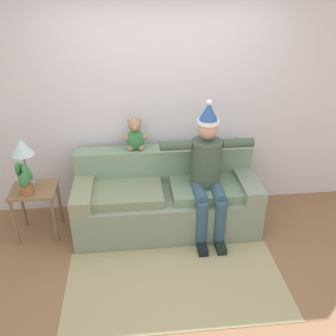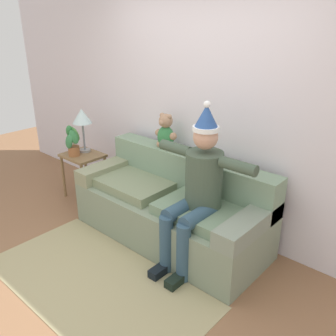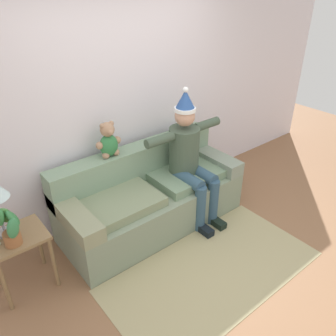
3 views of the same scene
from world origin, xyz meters
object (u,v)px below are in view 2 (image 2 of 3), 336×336
at_px(couch, 172,207).
at_px(side_table, 83,162).
at_px(person_seated, 197,186).
at_px(table_lamp, 82,118).
at_px(potted_plant, 73,141).
at_px(teddy_bear, 166,133).
at_px(candle_tall, 74,141).

relative_size(couch, side_table, 3.50).
height_order(person_seated, table_lamp, person_seated).
relative_size(couch, person_seated, 1.34).
relative_size(side_table, potted_plant, 1.48).
bearing_deg(table_lamp, teddy_bear, 10.56).
relative_size(teddy_bear, potted_plant, 0.96).
xyz_separation_m(person_seated, teddy_bear, (-0.76, 0.42, 0.25)).
xyz_separation_m(couch, person_seated, (0.44, -0.16, 0.44)).
distance_m(couch, side_table, 1.46).
distance_m(couch, candle_tall, 1.64).
bearing_deg(candle_tall, person_seated, -2.63).
relative_size(teddy_bear, candle_tall, 1.65).
bearing_deg(potted_plant, candle_tall, 141.74).
distance_m(couch, teddy_bear, 0.80).
relative_size(couch, potted_plant, 5.18).
height_order(person_seated, side_table, person_seated).
bearing_deg(teddy_bear, table_lamp, -169.44).
bearing_deg(table_lamp, person_seated, -5.73).
height_order(couch, teddy_bear, teddy_bear).
distance_m(table_lamp, potted_plant, 0.31).
distance_m(teddy_bear, candle_tall, 1.34).
bearing_deg(side_table, couch, 2.01).
relative_size(couch, teddy_bear, 5.41).
height_order(couch, side_table, couch).
xyz_separation_m(couch, candle_tall, (-1.59, -0.07, 0.40)).
bearing_deg(potted_plant, couch, 5.62).
relative_size(person_seated, candle_tall, 6.64).
distance_m(side_table, candle_tall, 0.29).
xyz_separation_m(person_seated, table_lamp, (-1.95, 0.20, 0.24)).
bearing_deg(potted_plant, side_table, 67.63).
height_order(teddy_bear, potted_plant, teddy_bear).
xyz_separation_m(side_table, table_lamp, (-0.06, 0.08, 0.55)).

